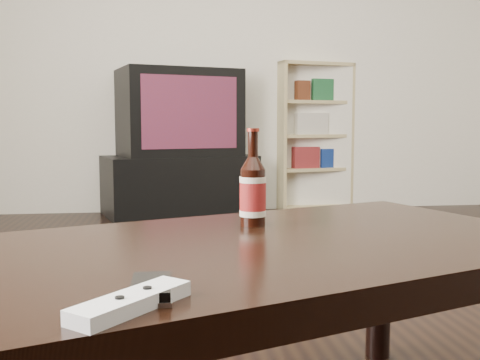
{
  "coord_description": "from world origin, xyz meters",
  "views": [
    {
      "loc": [
        -0.6,
        -1.39,
        0.68
      ],
      "look_at": [
        -0.43,
        -0.11,
        0.55
      ],
      "focal_mm": 42.0,
      "sensor_mm": 36.0,
      "label": 1
    }
  ],
  "objects": [
    {
      "name": "remote",
      "position": [
        -0.64,
        -0.68,
        0.46
      ],
      "size": [
        0.16,
        0.17,
        0.02
      ],
      "rotation": [
        0.0,
        0.0,
        -0.72
      ],
      "color": "silver",
      "rests_on": "coffee_table"
    },
    {
      "name": "coffee_table",
      "position": [
        -0.38,
        -0.29,
        0.39
      ],
      "size": [
        1.35,
        1.06,
        0.45
      ],
      "rotation": [
        0.0,
        0.0,
        0.35
      ],
      "color": "black",
      "rests_on": "floor"
    },
    {
      "name": "beer_bottle",
      "position": [
        -0.4,
        -0.11,
        0.53
      ],
      "size": [
        0.07,
        0.07,
        0.23
      ],
      "rotation": [
        0.0,
        0.0,
        -0.14
      ],
      "color": "black",
      "rests_on": "coffee_table"
    },
    {
      "name": "bookshelf",
      "position": [
        0.57,
        3.1,
        0.61
      ],
      "size": [
        0.68,
        0.42,
        1.17
      ],
      "rotation": [
        0.0,
        0.0,
        0.22
      ],
      "color": "tan",
      "rests_on": "floor"
    },
    {
      "name": "wall_back",
      "position": [
        0.0,
        3.01,
        1.35
      ],
      "size": [
        5.0,
        0.02,
        2.7
      ],
      "primitive_type": "cube",
      "color": "beige",
      "rests_on": "ground"
    },
    {
      "name": "tv_stand",
      "position": [
        -0.49,
        2.86,
        0.22
      ],
      "size": [
        1.21,
        0.84,
        0.44
      ],
      "primitive_type": "cube",
      "rotation": [
        0.0,
        0.0,
        0.28
      ],
      "color": "black",
      "rests_on": "floor"
    },
    {
      "name": "tv",
      "position": [
        -0.49,
        2.86,
        0.76
      ],
      "size": [
        0.97,
        0.75,
        0.64
      ],
      "rotation": [
        0.0,
        0.0,
        0.28
      ],
      "color": "black",
      "rests_on": "tv_stand"
    },
    {
      "name": "phone",
      "position": [
        -0.62,
        -0.63,
        0.45
      ],
      "size": [
        0.06,
        0.11,
        0.02
      ],
      "rotation": [
        0.0,
        0.0,
        -0.02
      ],
      "color": "#B3B3B5",
      "rests_on": "coffee_table"
    }
  ]
}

